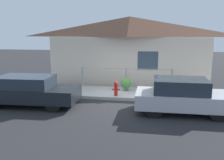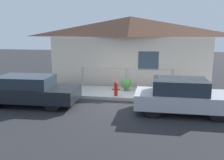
{
  "view_description": "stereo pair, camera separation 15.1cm",
  "coord_description": "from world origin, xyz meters",
  "px_view_note": "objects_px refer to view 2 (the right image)",
  "views": [
    {
      "loc": [
        1.34,
        -10.94,
        3.12
      ],
      "look_at": [
        -0.46,
        0.3,
        0.9
      ],
      "focal_mm": 40.0,
      "sensor_mm": 36.0,
      "label": 1
    },
    {
      "loc": [
        1.49,
        -10.91,
        3.12
      ],
      "look_at": [
        -0.46,
        0.3,
        0.9
      ],
      "focal_mm": 40.0,
      "sensor_mm": 36.0,
      "label": 2
    }
  ],
  "objects_px": {
    "car_left": "(29,90)",
    "car_right": "(182,96)",
    "fire_hydrant": "(116,88)",
    "potted_plant_near_hydrant": "(126,84)"
  },
  "relations": [
    {
      "from": "car_right",
      "to": "potted_plant_near_hydrant",
      "type": "xyz_separation_m",
      "value": [
        -2.47,
        2.75,
        -0.18
      ]
    },
    {
      "from": "car_left",
      "to": "potted_plant_near_hydrant",
      "type": "xyz_separation_m",
      "value": [
        3.86,
        2.75,
        -0.16
      ]
    },
    {
      "from": "car_left",
      "to": "fire_hydrant",
      "type": "relative_size",
      "value": 6.05
    },
    {
      "from": "fire_hydrant",
      "to": "potted_plant_near_hydrant",
      "type": "xyz_separation_m",
      "value": [
        0.35,
        1.15,
        -0.01
      ]
    },
    {
      "from": "fire_hydrant",
      "to": "potted_plant_near_hydrant",
      "type": "relative_size",
      "value": 1.08
    },
    {
      "from": "car_left",
      "to": "car_right",
      "type": "distance_m",
      "value": 6.34
    },
    {
      "from": "fire_hydrant",
      "to": "potted_plant_near_hydrant",
      "type": "height_order",
      "value": "fire_hydrant"
    },
    {
      "from": "car_left",
      "to": "fire_hydrant",
      "type": "bearing_deg",
      "value": 22.53
    },
    {
      "from": "car_right",
      "to": "fire_hydrant",
      "type": "xyz_separation_m",
      "value": [
        -2.83,
        1.6,
        -0.17
      ]
    },
    {
      "from": "potted_plant_near_hydrant",
      "to": "car_right",
      "type": "bearing_deg",
      "value": -48.01
    }
  ]
}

